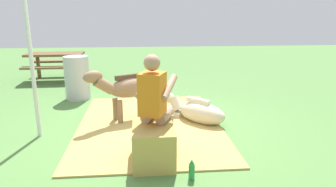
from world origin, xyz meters
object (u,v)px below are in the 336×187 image
Objects in this scene: tent_pole_left at (32,62)px; water_barrel at (77,78)px; soda_bottle at (192,170)px; picnic_bench at (55,59)px; pony_lying at (197,111)px; person_seated at (155,101)px; hay_bale at (153,144)px; pony_standing at (127,88)px.

water_barrel is at bearing -5.35° from tent_pole_left.
picnic_bench reaches higher than soda_bottle.
water_barrel reaches higher than pony_lying.
soda_bottle is (-0.62, -0.37, -0.63)m from person_seated.
pony_lying is at bearing -125.84° from water_barrel.
hay_bale is 3.43m from water_barrel.
hay_bale is 0.47× the size of picnic_bench.
person_seated is 1.11× the size of pony_standing.
pony_lying is 4.94m from picnic_bench.
tent_pole_left is (-0.41, 2.51, 0.96)m from pony_lying.
hay_bale is 1.62m from pony_lying.
hay_bale is at bearing 150.00° from pony_lying.
soda_bottle is (-2.05, -0.79, -0.46)m from pony_standing.
person_seated is at bearing 30.84° from soda_bottle.
picnic_bench is (4.92, 2.51, -0.18)m from person_seated.
tent_pole_left is at bearing 99.30° from pony_lying.
tent_pole_left is at bearing 55.38° from soda_bottle.
person_seated reaches higher than water_barrel.
picnic_bench is (3.68, 3.28, 0.39)m from pony_lying.
person_seated is at bearing 148.36° from pony_lying.
tent_pole_left is at bearing -169.41° from picnic_bench.
pony_standing is at bearing 20.97° from soda_bottle.
soda_bottle is 0.27× the size of water_barrel.
person_seated is 0.89× the size of picnic_bench.
pony_lying is at bearing -31.64° from person_seated.
soda_bottle is (-0.47, -0.41, -0.12)m from hay_bale.
tent_pole_left is (-2.08, 0.20, 0.68)m from water_barrel.
pony_lying is 2.72m from tent_pole_left.
water_barrel is (3.54, 1.92, 0.35)m from soda_bottle.
tent_pole_left reaches higher than water_barrel.
hay_bale is 0.59× the size of pony_standing.
water_barrel reaches higher than soda_bottle.
tent_pole_left reaches higher than person_seated.
hay_bale is 2.17m from tent_pole_left.
picnic_bench is at bearing 41.71° from pony_lying.
person_seated is 0.96m from soda_bottle.
picnic_bench reaches higher than hay_bale.
tent_pole_left is (1.46, 2.11, 1.03)m from soda_bottle.
picnic_bench is (5.55, 2.88, 0.46)m from soda_bottle.
pony_lying is at bearing -98.65° from pony_standing.
pony_standing is at bearing -149.10° from picnic_bench.
hay_bale is 1.66m from pony_standing.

